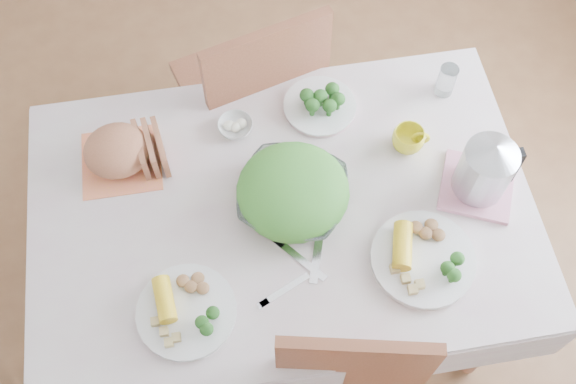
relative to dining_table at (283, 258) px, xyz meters
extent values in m
plane|color=brown|center=(0.00, 0.00, -0.38)|extent=(3.60, 3.60, 0.00)
cube|color=brown|center=(0.00, 0.00, 0.00)|extent=(1.40, 0.90, 0.75)
cube|color=beige|center=(0.00, 0.00, 0.38)|extent=(1.50, 1.00, 0.01)
cube|color=brown|center=(-0.03, 0.66, 0.09)|extent=(0.57, 0.57, 1.01)
imported|color=white|center=(0.03, 0.02, 0.43)|extent=(0.41, 0.41, 0.08)
cylinder|color=white|center=(-0.31, -0.28, 0.40)|extent=(0.34, 0.34, 0.02)
cylinder|color=white|center=(0.37, -0.23, 0.40)|extent=(0.42, 0.42, 0.03)
cylinder|color=beige|center=(0.18, 0.34, 0.40)|extent=(0.31, 0.31, 0.02)
cube|color=#EF7E4F|center=(-0.47, 0.24, 0.39)|extent=(0.24, 0.24, 0.00)
ellipsoid|color=#935739|center=(-0.47, 0.24, 0.45)|extent=(0.24, 0.23, 0.12)
imported|color=white|center=(-0.10, 0.30, 0.40)|extent=(0.12, 0.12, 0.03)
imported|color=yellow|center=(0.42, 0.15, 0.43)|extent=(0.12, 0.12, 0.08)
cylinder|color=white|center=(0.59, 0.34, 0.45)|extent=(0.08, 0.08, 0.11)
cube|color=#D07F95|center=(0.59, -0.03, 0.40)|extent=(0.28, 0.28, 0.02)
cylinder|color=#B2B5BA|center=(0.59, -0.03, 0.51)|extent=(0.17, 0.17, 0.22)
cube|color=silver|center=(0.02, -0.17, 0.39)|extent=(0.14, 0.16, 0.00)
cube|color=silver|center=(0.08, -0.15, 0.39)|extent=(0.09, 0.20, 0.00)
cube|color=silver|center=(-0.04, -0.26, 0.39)|extent=(0.16, 0.08, 0.00)
camera|label=1|loc=(-0.13, -0.90, 2.18)|focal=42.00mm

